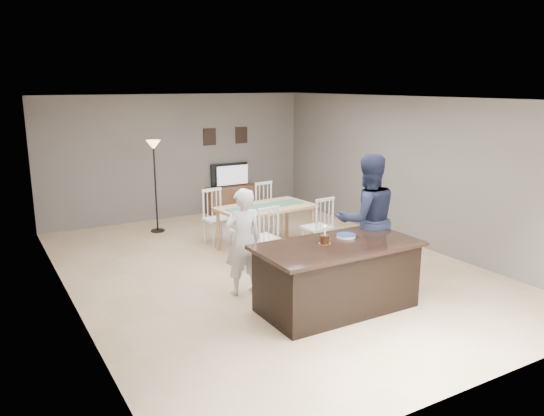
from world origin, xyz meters
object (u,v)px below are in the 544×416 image
kitchen_island (337,276)px  plate_stack (346,236)px  man (367,220)px  birthday_cake (325,239)px  tv_console (233,199)px  television (231,175)px  floor_lamp (154,161)px  woman (243,242)px  dining_table (266,214)px

kitchen_island → plate_stack: (0.28, 0.18, 0.47)m
man → birthday_cake: 1.19m
tv_console → television: (0.00, 0.07, 0.56)m
plate_stack → floor_lamp: floor_lamp is taller
birthday_cake → man: bearing=22.9°
floor_lamp → plate_stack: bearing=-76.5°
tv_console → birthday_cake: bearing=-103.8°
tv_console → birthday_cake: size_ratio=4.85×
woman → floor_lamp: 3.82m
birthday_cake → plate_stack: 0.43m
television → birthday_cake: size_ratio=3.69×
woman → man: size_ratio=0.79×
kitchen_island → tv_console: (1.20, 5.57, -0.15)m
kitchen_island → woman: bearing=127.3°
woman → plate_stack: size_ratio=5.84×
plate_stack → tv_console: bearing=80.3°
woman → tv_console: bearing=-111.7°
woman → floor_lamp: floor_lamp is taller
woman → dining_table: size_ratio=0.75×
television → man: 5.10m
man → kitchen_island: bearing=46.6°
woman → birthday_cake: size_ratio=6.18×
kitchen_island → floor_lamp: floor_lamp is taller
kitchen_island → man: (0.95, 0.55, 0.52)m
dining_table → floor_lamp: size_ratio=1.10×
kitchen_island → dining_table: dining_table is taller
tv_console → woman: woman is taller
man → dining_table: 2.26m
birthday_cake → floor_lamp: bearing=98.4°
television → floor_lamp: floor_lamp is taller
man → plate_stack: 0.77m
tv_console → floor_lamp: floor_lamp is taller
dining_table → plate_stack: bearing=-99.5°
kitchen_island → plate_stack: plate_stack is taller
man → dining_table: man is taller
birthday_cake → dining_table: 2.74m
tv_console → plate_stack: size_ratio=4.59×
woman → dining_table: (1.31, 1.65, -0.11)m
kitchen_island → woman: woman is taller
woman → kitchen_island: bearing=129.9°
woman → dining_table: bearing=-125.7°
television → dining_table: 3.00m
tv_console → man: 5.07m
kitchen_island → woman: (-0.83, 1.08, 0.31)m
television → kitchen_island: bearing=78.0°
floor_lamp → birthday_cake: bearing=-81.6°
tv_console → birthday_cake: 5.68m
kitchen_island → television: bearing=78.0°
woman → floor_lamp: bearing=-87.1°
kitchen_island → dining_table: 2.79m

